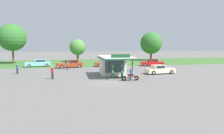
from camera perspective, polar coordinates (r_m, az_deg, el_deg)
name	(u,v)px	position (r m, az deg, el deg)	size (l,w,h in m)	color
ground_plane	(109,82)	(23.16, -1.02, -4.67)	(300.00, 300.00, 0.00)	slate
grass_verge_strip	(89,62)	(52.69, -7.19, 1.44)	(120.00, 24.00, 0.01)	#3D6B2D
service_station_kiosk	(113,64)	(28.70, 0.30, 0.96)	(4.33, 7.09, 3.43)	silver
gas_pump_nearside	(113,72)	(25.81, 0.21, -1.60)	(0.44, 0.44, 1.89)	slate
gas_pump_offside	(122,72)	(26.12, 3.11, -1.55)	(0.44, 0.44, 1.85)	slate
motorcycle_with_rider	(130,76)	(24.14, 5.69, -2.67)	(2.32, 0.70, 1.58)	black
featured_classic_sedan	(160,70)	(31.13, 14.41, -0.83)	(5.07, 2.15, 1.45)	beige
parked_car_back_row_centre	(38,63)	(44.34, -21.70, 1.08)	(5.79, 3.13, 1.57)	#7AC6D1
parked_car_back_row_centre_left	(70,64)	(40.09, -12.74, 0.88)	(5.80, 3.10, 1.60)	#993819
parked_car_back_row_centre_right	(152,63)	(43.41, 12.26, 1.26)	(5.51, 2.95, 1.59)	red
parked_car_back_row_far_left	(106,63)	(41.71, -1.76, 1.19)	(5.33, 2.15, 1.54)	#993819
bystander_strolling_foreground	(68,65)	(36.31, -13.50, 0.65)	(0.34, 0.34, 1.78)	#2D3351
bystander_standing_back_lot	(17,69)	(33.59, -27.09, -0.48)	(0.35, 0.35, 1.59)	black
bystander_admiring_sedan	(52,72)	(26.32, -17.85, -1.57)	(0.34, 0.34, 1.77)	black
tree_oak_far_left	(12,38)	(54.36, -28.33, 7.97)	(6.90, 6.90, 10.17)	brown
tree_oak_right	(77,48)	(54.75, -10.57, 5.85)	(4.56, 4.56, 6.50)	brown
tree_oak_left	(151,44)	(60.59, 11.95, 7.07)	(6.87, 6.87, 8.96)	brown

